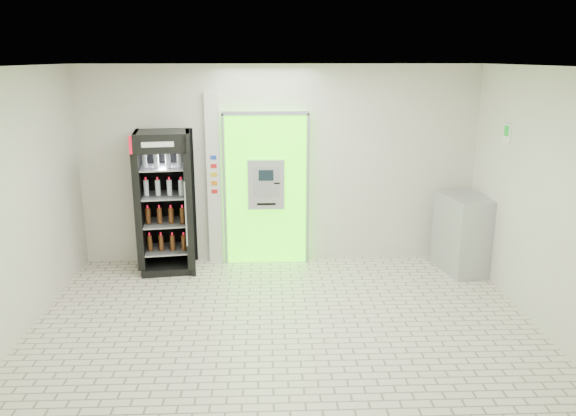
{
  "coord_description": "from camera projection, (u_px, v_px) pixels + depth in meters",
  "views": [
    {
      "loc": [
        -0.19,
        -5.88,
        3.1
      ],
      "look_at": [
        0.08,
        1.2,
        1.18
      ],
      "focal_mm": 35.0,
      "sensor_mm": 36.0,
      "label": 1
    }
  ],
  "objects": [
    {
      "name": "exit_sign",
      "position": [
        507.0,
        133.0,
        7.39
      ],
      "size": [
        0.02,
        0.22,
        0.26
      ],
      "color": "white",
      "rests_on": "room_shell"
    },
    {
      "name": "beverage_cooler",
      "position": [
        166.0,
        205.0,
        8.24
      ],
      "size": [
        0.87,
        0.81,
        2.08
      ],
      "rotation": [
        0.0,
        0.0,
        0.14
      ],
      "color": "black",
      "rests_on": "ground"
    },
    {
      "name": "room_shell",
      "position": [
        284.0,
        178.0,
        6.0
      ],
      "size": [
        6.0,
        6.0,
        6.0
      ],
      "color": "silver",
      "rests_on": "ground"
    },
    {
      "name": "ground",
      "position": [
        285.0,
        334.0,
        6.49
      ],
      "size": [
        6.0,
        6.0,
        0.0
      ],
      "primitive_type": "plane",
      "color": "beige",
      "rests_on": "ground"
    },
    {
      "name": "pillar",
      "position": [
        215.0,
        180.0,
        8.47
      ],
      "size": [
        0.22,
        0.11,
        2.6
      ],
      "color": "silver",
      "rests_on": "ground"
    },
    {
      "name": "steel_cabinet",
      "position": [
        463.0,
        234.0,
        8.27
      ],
      "size": [
        0.72,
        0.95,
        1.15
      ],
      "rotation": [
        0.0,
        0.0,
        0.18
      ],
      "color": "#A7A9AE",
      "rests_on": "ground"
    },
    {
      "name": "atm_assembly",
      "position": [
        266.0,
        188.0,
        8.5
      ],
      "size": [
        1.3,
        0.24,
        2.33
      ],
      "color": "#43FE0C",
      "rests_on": "ground"
    }
  ]
}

